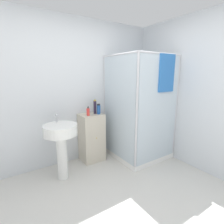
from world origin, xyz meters
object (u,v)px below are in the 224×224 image
Objects in this scene: soap_dispenser at (88,112)px; shampoo_bottle_blue at (99,109)px; sink at (61,139)px; shampoo_bottle_tall_black at (95,107)px.

soap_dispenser is 0.86× the size of shampoo_bottle_blue.
sink is 3.93× the size of shampoo_bottle_tall_black.
sink is at bearing -157.17° from soap_dispenser.
shampoo_bottle_tall_black reaches higher than soap_dispenser.
soap_dispenser is at bearing 179.28° from shampoo_bottle_blue.
soap_dispenser is at bearing -158.10° from shampoo_bottle_tall_black.
sink is at bearing -157.38° from shampoo_bottle_tall_black.
shampoo_bottle_tall_black is 1.37× the size of shampoo_bottle_blue.
shampoo_bottle_blue is at bearing -0.72° from soap_dispenser.
shampoo_bottle_tall_black reaches higher than sink.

